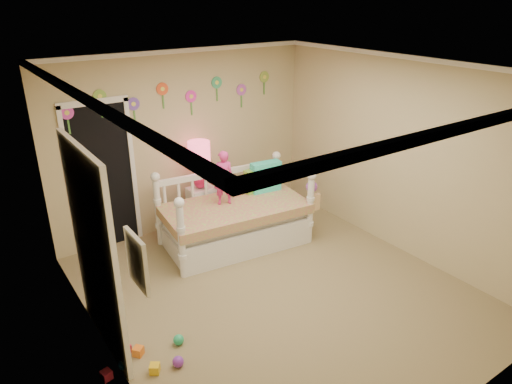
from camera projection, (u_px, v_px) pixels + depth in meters
floor at (278, 290)px, 5.64m from camera, size 4.00×4.50×0.01m
ceiling at (283, 69)px, 4.62m from camera, size 4.00×4.50×0.01m
back_wall at (185, 141)px, 6.83m from camera, size 4.00×0.01×2.60m
left_wall at (97, 242)px, 4.08m from camera, size 0.01×4.50×2.60m
right_wall at (400, 157)px, 6.18m from camera, size 0.01×4.50×2.60m
crown_molding at (282, 72)px, 4.63m from camera, size 4.00×4.50×0.06m
daybed at (234, 208)px, 6.51m from camera, size 2.11×1.30×1.08m
pillow_turquoise at (266, 177)px, 6.83m from camera, size 0.46×0.21×0.44m
pillow_lime at (256, 180)px, 6.83m from camera, size 0.37×0.14×0.35m
child at (223, 178)px, 6.35m from camera, size 0.32×0.26×0.77m
nightstand at (202, 207)px, 7.07m from camera, size 0.39×0.31×0.63m
table_lamp at (199, 158)px, 6.76m from camera, size 0.32×0.32×0.71m
closet_doorway at (103, 176)px, 6.26m from camera, size 0.90×0.04×2.07m
flower_decals at (177, 98)px, 6.52m from camera, size 3.40×0.02×0.50m
mirror_closet at (95, 251)px, 4.42m from camera, size 0.07×1.30×2.10m
wall_picture at (137, 261)px, 3.32m from camera, size 0.05×0.34×0.42m
hanging_bag at (312, 197)px, 6.56m from camera, size 0.20×0.16×0.36m
toy_scatter at (165, 383)px, 4.23m from camera, size 0.84×1.32×0.11m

